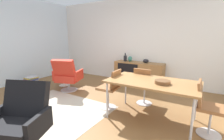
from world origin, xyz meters
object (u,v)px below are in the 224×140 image
Objects in this scene: dining_table at (152,83)px; dining_chair_back_left at (144,85)px; wooden_bowl_on_table at (162,82)px; vase_sculptural_dark at (125,58)px; side_table_round at (63,75)px; dining_chair_near_window at (111,87)px; vase_cobalt at (130,59)px; armchair_black_shell at (20,120)px; magazine_stack at (31,81)px; vase_ceramic_small at (146,61)px; fruit_bowl at (63,68)px; sideboard at (138,71)px; dining_chair_far_end at (207,106)px; lounge_chair_red at (67,75)px.

dining_chair_back_left reaches higher than dining_table.
dining_table is at bearing 159.59° from wooden_bowl_on_table.
side_table_round is (-1.48, -1.40, -0.50)m from vase_sculptural_dark.
vase_sculptural_dark is 0.32× the size of dining_chair_near_window.
side_table_round is at bearing -140.00° from vase_cobalt.
armchair_black_shell is 2.28× the size of magazine_stack.
vase_sculptural_dark is at bearing 180.00° from vase_ceramic_small.
wooden_bowl_on_table is at bearing -12.24° from fruit_bowl.
side_table_round is at bearing 127.89° from armchair_black_shell.
armchair_black_shell reaches higher than wooden_bowl_on_table.
dining_chair_back_left is at bearing -63.76° from sideboard.
armchair_black_shell is (0.37, -3.77, -0.35)m from vase_sculptural_dark.
vase_cobalt reaches higher than sideboard.
dining_chair_near_window is 2.06× the size of magazine_stack.
dining_chair_far_end is (0.89, 0.00, -0.23)m from dining_table.
wooden_bowl_on_table is 0.30× the size of dining_chair_back_left.
wooden_bowl_on_table is at bearing -8.07° from lounge_chair_red.
fruit_bowl is (-2.16, 0.63, 0.09)m from dining_chair_near_window.
armchair_black_shell reaches higher than dining_table.
armchair_black_shell is at bearing -84.44° from vase_sculptural_dark.
dining_chair_back_left is 2.70m from side_table_round.
magazine_stack is (-2.51, -1.96, -0.66)m from vase_cobalt.
armchair_black_shell reaches higher than dining_chair_far_end.
vase_cobalt is at bearing 127.01° from wooden_bowl_on_table.
vase_sculptural_dark is 1.05× the size of wooden_bowl_on_table.
wooden_bowl_on_table is at bearing -4.08° from dining_chair_near_window.
vase_ceramic_small is at bearing 45.37° from lounge_chair_red.
magazine_stack is (-3.89, 0.06, -0.55)m from dining_table.
lounge_chair_red reaches higher than vase_cobalt.
vase_cobalt is (-0.31, 0.00, 0.37)m from sideboard.
wooden_bowl_on_table is at bearing -12.21° from side_table_round.
vase_ceramic_small reaches higher than dining_table.
vase_ceramic_small is 0.88× the size of fruit_bowl.
sideboard is 9.06× the size of vase_ceramic_small.
magazine_stack is at bearing -145.14° from sideboard.
vase_sculptural_dark reaches higher than side_table_round.
lounge_chair_red is at bearing -31.44° from fruit_bowl.
fruit_bowl is at bearing -144.78° from sideboard.
sideboard is at bearing 34.86° from magazine_stack.
side_table_round is (-1.97, -1.39, -0.12)m from sideboard.
dining_chair_back_left is at bearing 45.92° from dining_chair_near_window.
sideboard is 8.00× the size of fruit_bowl.
magazine_stack is at bearing -169.49° from lounge_chair_red.
dining_chair_back_left is 4.28× the size of fruit_bowl.
vase_ceramic_small is 2.34m from wooden_bowl_on_table.
dining_chair_far_end is 3.43m from lounge_chair_red.
wooden_bowl_on_table is 0.30× the size of dining_chair_near_window.
dining_table is 3.93m from magazine_stack.
dining_table is 0.92m from dining_chair_far_end.
fruit_bowl is at bearing 170.93° from dining_chair_far_end.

